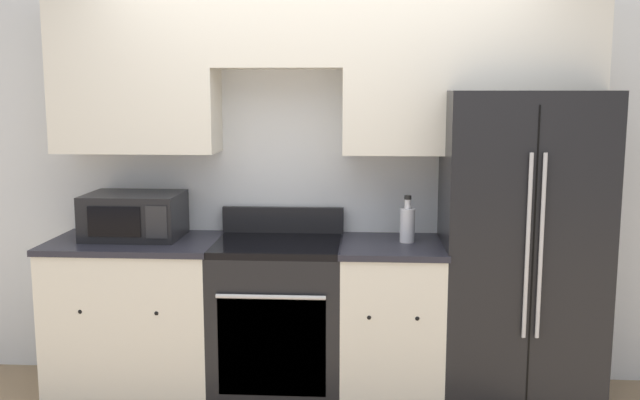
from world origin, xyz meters
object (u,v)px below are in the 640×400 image
at_px(refrigerator, 518,247).
at_px(bottle, 407,224).
at_px(microwave, 134,216).
at_px(oven_range, 278,317).

height_order(refrigerator, bottle, refrigerator).
bearing_deg(bottle, microwave, 178.99).
relative_size(refrigerator, microwave, 3.22).
bearing_deg(oven_range, bottle, 3.27).
xyz_separation_m(oven_range, refrigerator, (1.40, 0.06, 0.43)).
height_order(oven_range, refrigerator, refrigerator).
bearing_deg(refrigerator, bottle, -178.31).
distance_m(oven_range, microwave, 1.06).
xyz_separation_m(refrigerator, bottle, (-0.64, -0.02, 0.14)).
xyz_separation_m(refrigerator, microwave, (-2.27, 0.01, 0.16)).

